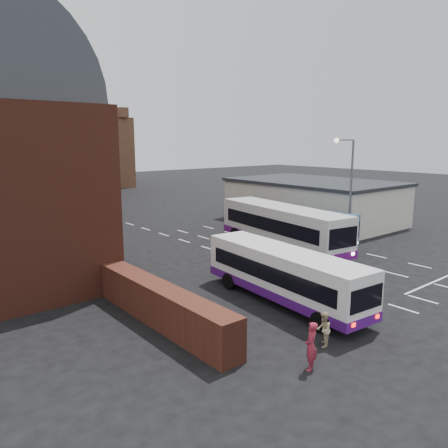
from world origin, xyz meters
TOP-DOWN VIEW (x-y plane):
  - ground at (0.00, 0.00)m, footprint 180.00×180.00m
  - forecourt_wall at (-10.20, 2.00)m, footprint 1.20×10.00m
  - cream_building at (15.00, 14.00)m, footprint 10.40×16.40m
  - brick_terrace at (-6.00, 46.00)m, footprint 22.00×10.00m
  - castle_keep at (6.00, 66.00)m, footprint 22.00×22.00m
  - bus_white_outbound at (-3.92, 0.44)m, footprint 3.18×10.26m
  - bus_white_inbound at (4.03, 7.99)m, footprint 4.46×12.49m
  - bus_blue at (6.00, 8.82)m, footprint 3.72×10.65m
  - bus_red_double at (-1.43, 33.22)m, footprint 2.59×9.89m
  - street_lamp at (8.33, 5.37)m, footprint 1.60×0.82m
  - pedestrian_red at (-8.13, -4.82)m, footprint 0.79×0.72m
  - pedestrian_beige at (-6.30, -3.97)m, footprint 0.89×0.85m

SIDE VIEW (x-z plane):
  - ground at x=0.00m, z-range 0.00..0.00m
  - pedestrian_beige at x=-6.30m, z-range 0.00..1.45m
  - forecourt_wall at x=-10.20m, z-range 0.00..1.80m
  - pedestrian_red at x=-8.13m, z-range 0.00..1.81m
  - bus_white_outbound at x=-3.92m, z-range 0.25..3.01m
  - bus_blue at x=6.00m, z-range 0.26..3.10m
  - bus_white_inbound at x=4.03m, z-range 0.30..3.63m
  - bus_red_double at x=-1.43m, z-range 0.12..4.07m
  - cream_building at x=15.00m, z-range 0.03..4.28m
  - street_lamp at x=8.33m, z-range 0.87..9.24m
  - brick_terrace at x=-6.00m, z-range 0.00..11.00m
  - castle_keep at x=6.00m, z-range 0.00..12.00m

